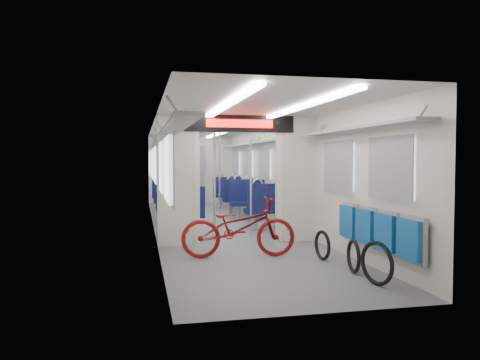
{
  "coord_description": "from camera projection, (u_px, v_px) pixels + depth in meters",
  "views": [
    {
      "loc": [
        -1.73,
        -10.25,
        1.51
      ],
      "look_at": [
        0.14,
        -1.48,
        1.12
      ],
      "focal_mm": 35.0,
      "sensor_mm": 36.0,
      "label": 1
    }
  ],
  "objects": [
    {
      "name": "carriage",
      "position": [
        222.0,
        160.0,
        10.12
      ],
      "size": [
        12.0,
        12.02,
        2.31
      ],
      "color": "#515456",
      "rests_on": "ground"
    },
    {
      "name": "bicycle",
      "position": [
        238.0,
        227.0,
        7.22
      ],
      "size": [
        1.81,
        0.74,
        0.93
      ],
      "primitive_type": "imported",
      "rotation": [
        0.0,
        0.0,
        1.5
      ],
      "color": "maroon",
      "rests_on": "ground"
    },
    {
      "name": "flip_bench",
      "position": [
        376.0,
        229.0,
        6.25
      ],
      "size": [
        0.12,
        2.14,
        0.56
      ],
      "color": "gray",
      "rests_on": "carriage"
    },
    {
      "name": "bike_hoop_a",
      "position": [
        377.0,
        265.0,
        5.6
      ],
      "size": [
        0.19,
        0.53,
        0.54
      ],
      "primitive_type": "torus",
      "rotation": [
        1.57,
        0.0,
        1.84
      ],
      "color": "black",
      "rests_on": "ground"
    },
    {
      "name": "bike_hoop_b",
      "position": [
        354.0,
        258.0,
        6.22
      ],
      "size": [
        0.1,
        0.45,
        0.45
      ],
      "primitive_type": "torus",
      "rotation": [
        1.57,
        0.0,
        1.47
      ],
      "color": "black",
      "rests_on": "ground"
    },
    {
      "name": "bike_hoop_c",
      "position": [
        322.0,
        247.0,
        7.0
      ],
      "size": [
        0.1,
        0.46,
        0.45
      ],
      "primitive_type": "torus",
      "rotation": [
        1.57,
        0.0,
        1.67
      ],
      "color": "black",
      "rests_on": "ground"
    },
    {
      "name": "seat_bay_near_left",
      "position": [
        178.0,
        204.0,
        10.14
      ],
      "size": [
        0.9,
        2.04,
        1.09
      ],
      "color": "#0E133D",
      "rests_on": "ground"
    },
    {
      "name": "seat_bay_near_right",
      "position": [
        257.0,
        201.0,
        10.97
      ],
      "size": [
        0.92,
        2.1,
        1.11
      ],
      "color": "#0E133D",
      "rests_on": "ground"
    },
    {
      "name": "seat_bay_far_left",
      "position": [
        169.0,
        193.0,
        13.44
      ],
      "size": [
        0.9,
        2.03,
        1.09
      ],
      "color": "#0E133D",
      "rests_on": "ground"
    },
    {
      "name": "seat_bay_far_right",
      "position": [
        233.0,
        193.0,
        13.71
      ],
      "size": [
        0.9,
        2.01,
        1.08
      ],
      "color": "#0E133D",
      "rests_on": "ground"
    },
    {
      "name": "stanchion_near_left",
      "position": [
        215.0,
        179.0,
        8.81
      ],
      "size": [
        0.05,
        0.05,
        2.3
      ],
      "primitive_type": "cylinder",
      "color": "silver",
      "rests_on": "ground"
    },
    {
      "name": "stanchion_near_right",
      "position": [
        251.0,
        178.0,
        9.06
      ],
      "size": [
        0.04,
        0.04,
        2.3
      ],
      "primitive_type": "cylinder",
      "color": "silver",
      "rests_on": "ground"
    },
    {
      "name": "stanchion_far_left",
      "position": [
        195.0,
        174.0,
        11.81
      ],
      "size": [
        0.04,
        0.04,
        2.3
      ],
      "primitive_type": "cylinder",
      "color": "silver",
      "rests_on": "ground"
    },
    {
      "name": "stanchion_far_right",
      "position": [
        220.0,
        173.0,
        12.26
      ],
      "size": [
        0.04,
        0.04,
        2.3
      ],
      "primitive_type": "cylinder",
      "color": "silver",
      "rests_on": "ground"
    }
  ]
}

